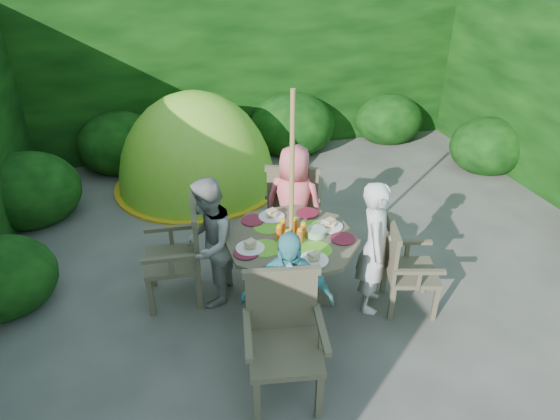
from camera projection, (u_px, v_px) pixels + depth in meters
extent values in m
plane|color=#484540|center=(325.00, 263.00, 5.70)|extent=(60.00, 60.00, 0.00)
cube|color=black|center=(248.00, 69.00, 8.43)|extent=(9.00, 1.00, 2.50)
cylinder|color=#423C2B|center=(291.00, 272.00, 4.94)|extent=(0.13, 0.13, 0.72)
cube|color=#423C2B|center=(290.00, 298.00, 5.11)|extent=(0.94, 0.41, 0.06)
cube|color=#423C2B|center=(290.00, 298.00, 5.11)|extent=(0.41, 0.94, 0.06)
cylinder|color=#423C2B|center=(291.00, 240.00, 4.75)|extent=(1.67, 1.67, 0.04)
cylinder|color=#56B41E|center=(265.00, 248.00, 4.59)|extent=(0.30, 0.30, 0.00)
cylinder|color=#56B41E|center=(316.00, 250.00, 4.57)|extent=(0.30, 0.30, 0.00)
cylinder|color=#56B41E|center=(268.00, 226.00, 4.92)|extent=(0.30, 0.30, 0.00)
cylinder|color=#56B41E|center=(316.00, 228.00, 4.90)|extent=(0.30, 0.30, 0.00)
cylinder|color=#56B41E|center=(291.00, 238.00, 4.74)|extent=(0.30, 0.30, 0.00)
cylinder|color=white|center=(329.00, 226.00, 4.91)|extent=(0.27, 0.27, 0.01)
cylinder|color=white|center=(272.00, 217.00, 5.07)|extent=(0.27, 0.27, 0.01)
cylinder|color=white|center=(250.00, 248.00, 4.57)|extent=(0.27, 0.27, 0.01)
cylinder|color=white|center=(314.00, 260.00, 4.41)|extent=(0.27, 0.27, 0.01)
cylinder|color=red|center=(343.00, 238.00, 4.72)|extent=(0.23, 0.23, 0.01)
cylinder|color=red|center=(307.00, 213.00, 5.14)|extent=(0.23, 0.23, 0.01)
cylinder|color=red|center=(253.00, 220.00, 5.01)|extent=(0.23, 0.23, 0.01)
cylinder|color=red|center=(246.00, 253.00, 4.51)|extent=(0.23, 0.23, 0.01)
cylinder|color=red|center=(306.00, 266.00, 4.33)|extent=(0.23, 0.23, 0.01)
cylinder|color=green|center=(316.00, 232.00, 4.76)|extent=(0.19, 0.19, 0.06)
cylinder|color=olive|center=(292.00, 207.00, 4.58)|extent=(0.06, 0.06, 2.20)
cube|color=#423C2B|center=(411.00, 272.00, 4.86)|extent=(0.59, 0.60, 0.05)
cube|color=#423C2B|center=(435.00, 303.00, 4.78)|extent=(0.06, 0.06, 0.40)
cube|color=#423C2B|center=(424.00, 277.00, 5.15)|extent=(0.06, 0.06, 0.40)
cube|color=#423C2B|center=(392.00, 303.00, 4.79)|extent=(0.06, 0.06, 0.40)
cube|color=#423C2B|center=(384.00, 276.00, 5.15)|extent=(0.06, 0.06, 0.40)
cube|color=#423C2B|center=(391.00, 251.00, 4.74)|extent=(0.17, 0.48, 0.47)
cube|color=#423C2B|center=(420.00, 272.00, 4.56)|extent=(0.47, 0.17, 0.04)
cube|color=#423C2B|center=(408.00, 242.00, 4.98)|extent=(0.47, 0.17, 0.04)
cube|color=#423C2B|center=(172.00, 260.00, 4.96)|extent=(0.57, 0.59, 0.05)
cube|color=#423C2B|center=(152.00, 268.00, 5.23)|extent=(0.06, 0.06, 0.44)
cube|color=#423C2B|center=(151.00, 296.00, 4.84)|extent=(0.06, 0.06, 0.44)
cube|color=#423C2B|center=(197.00, 264.00, 5.31)|extent=(0.06, 0.06, 0.44)
cube|color=#423C2B|center=(199.00, 291.00, 4.91)|extent=(0.06, 0.06, 0.44)
cube|color=#423C2B|center=(196.00, 234.00, 4.86)|extent=(0.09, 0.55, 0.53)
cube|color=#423C2B|center=(170.00, 228.00, 5.09)|extent=(0.53, 0.10, 0.04)
cube|color=#423C2B|center=(170.00, 259.00, 4.62)|extent=(0.53, 0.10, 0.04)
cube|color=#423C2B|center=(295.00, 205.00, 5.91)|extent=(0.74, 0.72, 0.05)
cube|color=#423C2B|center=(316.00, 214.00, 6.21)|extent=(0.07, 0.07, 0.46)
cube|color=#423C2B|center=(277.00, 211.00, 6.27)|extent=(0.07, 0.07, 0.46)
cube|color=#423C2B|center=(313.00, 234.00, 5.80)|extent=(0.07, 0.07, 0.46)
cube|color=#423C2B|center=(272.00, 231.00, 5.85)|extent=(0.07, 0.07, 0.46)
cube|color=#423C2B|center=(293.00, 193.00, 5.54)|extent=(0.54, 0.26, 0.55)
cube|color=#423C2B|center=(319.00, 190.00, 5.77)|extent=(0.26, 0.52, 0.04)
cube|color=#423C2B|center=(271.00, 187.00, 5.84)|extent=(0.26, 0.52, 0.04)
cube|color=#423C2B|center=(285.00, 352.00, 3.87)|extent=(0.65, 0.63, 0.05)
cube|color=#423C2B|center=(257.00, 401.00, 3.76)|extent=(0.06, 0.06, 0.46)
cube|color=#423C2B|center=(319.00, 396.00, 3.80)|extent=(0.06, 0.06, 0.46)
cube|color=#423C2B|center=(253.00, 354.00, 4.17)|extent=(0.06, 0.06, 0.46)
cube|color=#423C2B|center=(310.00, 350.00, 4.21)|extent=(0.06, 0.06, 0.46)
cube|color=#423C2B|center=(281.00, 301.00, 3.95)|extent=(0.56, 0.14, 0.54)
cube|color=#423C2B|center=(248.00, 334.00, 3.74)|extent=(0.14, 0.54, 0.04)
cube|color=#423C2B|center=(322.00, 329.00, 3.79)|extent=(0.14, 0.54, 0.04)
imported|color=silver|center=(375.00, 247.00, 4.74)|extent=(0.51, 0.59, 1.37)
imported|color=gray|center=(209.00, 243.00, 4.83)|extent=(0.71, 0.79, 1.35)
imported|color=#F96771|center=(294.00, 205.00, 5.48)|extent=(0.80, 0.73, 1.37)
imported|color=#4FAEB9|center=(287.00, 301.00, 4.10)|extent=(0.83, 0.52, 1.32)
ellipsoid|color=#7BC926|center=(199.00, 184.00, 7.45)|extent=(2.55, 2.55, 2.77)
ellipsoid|color=black|center=(198.00, 209.00, 6.78)|extent=(0.83, 0.51, 0.95)
cylinder|color=gold|center=(198.00, 183.00, 7.44)|extent=(2.42, 2.42, 0.03)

